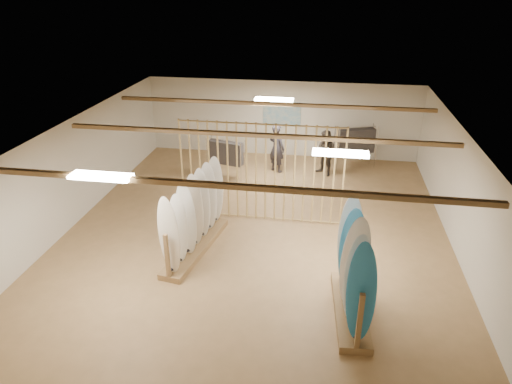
% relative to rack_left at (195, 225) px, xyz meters
% --- Properties ---
extents(floor, '(12.00, 12.00, 0.00)m').
position_rel_rack_left_xyz_m(floor, '(1.34, 1.05, -0.69)').
color(floor, '#9F7A4D').
rests_on(floor, ground).
extents(ceiling, '(12.00, 12.00, 0.00)m').
position_rel_rack_left_xyz_m(ceiling, '(1.34, 1.05, 2.11)').
color(ceiling, gray).
rests_on(ceiling, ground).
extents(wall_back, '(12.00, 0.00, 12.00)m').
position_rel_rack_left_xyz_m(wall_back, '(1.34, 7.05, 0.71)').
color(wall_back, beige).
rests_on(wall_back, ground).
extents(wall_front, '(12.00, 0.00, 12.00)m').
position_rel_rack_left_xyz_m(wall_front, '(1.34, -4.95, 0.71)').
color(wall_front, beige).
rests_on(wall_front, ground).
extents(wall_left, '(0.00, 12.00, 12.00)m').
position_rel_rack_left_xyz_m(wall_left, '(-3.66, 1.05, 0.71)').
color(wall_left, beige).
rests_on(wall_left, ground).
extents(wall_right, '(0.00, 12.00, 12.00)m').
position_rel_rack_left_xyz_m(wall_right, '(6.34, 1.05, 0.71)').
color(wall_right, beige).
rests_on(wall_right, ground).
extents(ceiling_slats, '(9.50, 6.12, 0.10)m').
position_rel_rack_left_xyz_m(ceiling_slats, '(1.34, 1.05, 2.03)').
color(ceiling_slats, olive).
rests_on(ceiling_slats, ground).
extents(light_panels, '(1.20, 0.35, 0.06)m').
position_rel_rack_left_xyz_m(light_panels, '(1.34, 1.05, 2.05)').
color(light_panels, white).
rests_on(light_panels, ground).
extents(bamboo_partition, '(4.45, 0.05, 2.78)m').
position_rel_rack_left_xyz_m(bamboo_partition, '(1.34, 1.85, 0.71)').
color(bamboo_partition, tan).
rests_on(bamboo_partition, ground).
extents(poster, '(1.40, 0.03, 0.90)m').
position_rel_rack_left_xyz_m(poster, '(1.34, 7.03, 0.91)').
color(poster, teal).
rests_on(poster, ground).
extents(rack_left, '(1.02, 2.94, 2.02)m').
position_rel_rack_left_xyz_m(rack_left, '(0.00, 0.00, 0.00)').
color(rack_left, olive).
rests_on(rack_left, floor).
extents(rack_right, '(0.78, 2.36, 2.21)m').
position_rel_rack_left_xyz_m(rack_right, '(3.72, -1.80, 0.06)').
color(rack_right, olive).
rests_on(rack_right, floor).
extents(clothing_rack_a, '(1.23, 0.60, 1.35)m').
position_rel_rack_left_xyz_m(clothing_rack_a, '(-0.25, 4.60, 0.19)').
color(clothing_rack_a, silver).
rests_on(clothing_rack_a, floor).
extents(clothing_rack_b, '(1.35, 0.81, 1.51)m').
position_rel_rack_left_xyz_m(clothing_rack_b, '(4.03, 6.19, 0.29)').
color(clothing_rack_b, silver).
rests_on(clothing_rack_b, floor).
extents(shopper_a, '(0.85, 0.78, 1.93)m').
position_rel_rack_left_xyz_m(shopper_a, '(1.36, 5.38, 0.27)').
color(shopper_a, '#29272F').
rests_on(shopper_a, floor).
extents(shopper_b, '(1.08, 1.06, 1.77)m').
position_rel_rack_left_xyz_m(shopper_b, '(3.03, 5.31, 0.19)').
color(shopper_b, '#38312B').
rests_on(shopper_b, floor).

